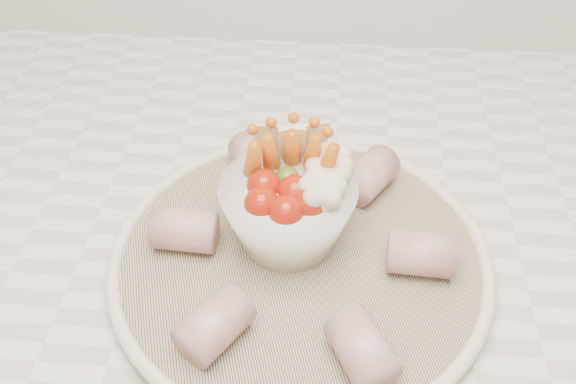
{
  "coord_description": "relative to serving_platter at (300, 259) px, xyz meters",
  "views": [
    {
      "loc": [
        0.11,
        0.98,
        1.36
      ],
      "look_at": [
        0.07,
        1.38,
        0.99
      ],
      "focal_mm": 40.0,
      "sensor_mm": 36.0,
      "label": 1
    }
  ],
  "objects": [
    {
      "name": "cured_meat_rolls",
      "position": [
        0.0,
        0.0,
        0.02
      ],
      "size": [
        0.26,
        0.27,
        0.04
      ],
      "color": "#A74C56",
      "rests_on": "serving_platter"
    },
    {
      "name": "serving_platter",
      "position": [
        0.0,
        0.0,
        0.0
      ],
      "size": [
        0.42,
        0.42,
        0.02
      ],
      "color": "navy",
      "rests_on": "kitchen_counter"
    },
    {
      "name": "veggie_bowl",
      "position": [
        -0.01,
        0.02,
        0.05
      ],
      "size": [
        0.12,
        0.12,
        0.1
      ],
      "color": "white",
      "rests_on": "serving_platter"
    }
  ]
}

